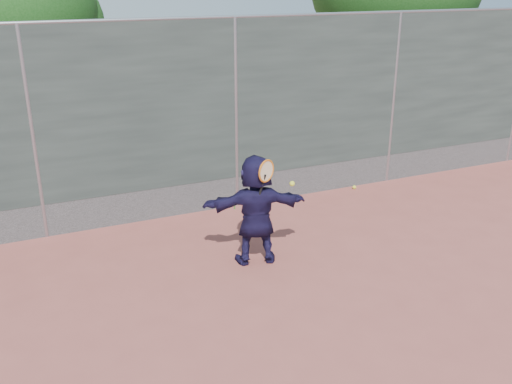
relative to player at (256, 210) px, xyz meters
name	(u,v)px	position (x,y,z in m)	size (l,w,h in m)	color
ground	(353,311)	(0.51, -1.57, -0.74)	(80.00, 80.00, 0.00)	#9E4C42
player	(256,210)	(0.00, 0.00, 0.00)	(1.36, 0.43, 1.47)	#1A1539
ball_ground	(354,187)	(2.71, 1.78, -0.70)	(0.07, 0.07, 0.07)	yellow
fence	(236,111)	(0.51, 1.93, 0.85)	(20.00, 0.06, 3.03)	#38423D
swing_action	(269,174)	(0.08, -0.20, 0.55)	(0.51, 0.16, 0.51)	#CA6213
tree_left	(18,14)	(-2.33, 4.98, 2.20)	(3.15, 3.00, 4.53)	#382314
weed_clump	(256,197)	(0.81, 1.82, -0.60)	(0.68, 0.07, 0.30)	#387226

